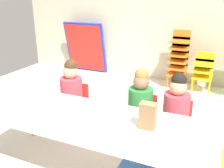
% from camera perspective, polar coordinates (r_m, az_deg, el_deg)
% --- Properties ---
extents(ground_plane, '(6.28, 4.73, 0.02)m').
position_cam_1_polar(ground_plane, '(3.13, 1.32, -11.71)').
color(ground_plane, silver).
extents(back_wall, '(6.28, 0.10, 2.45)m').
position_cam_1_polar(back_wall, '(4.96, 12.50, 14.73)').
color(back_wall, beige).
rests_on(back_wall, ground_plane).
extents(craft_table, '(2.14, 0.76, 0.60)m').
position_cam_1_polar(craft_table, '(2.25, -4.87, -8.70)').
color(craft_table, white).
rests_on(craft_table, ground_plane).
extents(seated_child_near_camera, '(0.32, 0.32, 0.92)m').
position_cam_1_polar(seated_child_near_camera, '(3.01, -9.16, -1.34)').
color(seated_child_near_camera, red).
rests_on(seated_child_near_camera, ground_plane).
extents(seated_child_middle_seat, '(0.32, 0.31, 0.92)m').
position_cam_1_polar(seated_child_middle_seat, '(2.66, 6.55, -4.07)').
color(seated_child_middle_seat, red).
rests_on(seated_child_middle_seat, ground_plane).
extents(seated_child_far_right, '(0.34, 0.34, 0.92)m').
position_cam_1_polar(seated_child_far_right, '(2.59, 14.49, -5.34)').
color(seated_child_far_right, red).
rests_on(seated_child_far_right, ground_plane).
extents(kid_chair_orange_stack, '(0.32, 0.30, 1.04)m').
position_cam_1_polar(kid_chair_orange_stack, '(4.63, 15.04, 6.06)').
color(kid_chair_orange_stack, orange).
rests_on(kid_chair_orange_stack, ground_plane).
extents(kid_chair_yellow_stack, '(0.32, 0.30, 0.68)m').
position_cam_1_polar(kid_chair_yellow_stack, '(4.63, 20.15, 3.18)').
color(kid_chair_yellow_stack, yellow).
rests_on(kid_chair_yellow_stack, ground_plane).
extents(folded_activity_table, '(0.90, 0.29, 1.09)m').
position_cam_1_polar(folded_activity_table, '(5.47, -6.10, 8.25)').
color(folded_activity_table, '#1E33BF').
rests_on(folded_activity_table, ground_plane).
extents(paper_bag_brown, '(0.13, 0.09, 0.22)m').
position_cam_1_polar(paper_bag_brown, '(2.04, 8.15, -7.21)').
color(paper_bag_brown, '#9E754C').
rests_on(paper_bag_brown, craft_table).
extents(paper_plate_near_edge, '(0.18, 0.18, 0.01)m').
position_cam_1_polar(paper_plate_near_edge, '(2.37, -6.91, -5.98)').
color(paper_plate_near_edge, white).
rests_on(paper_plate_near_edge, craft_table).
extents(donut_powdered_on_plate, '(0.11, 0.11, 0.03)m').
position_cam_1_polar(donut_powdered_on_plate, '(2.36, -6.93, -5.56)').
color(donut_powdered_on_plate, white).
rests_on(donut_powdered_on_plate, craft_table).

